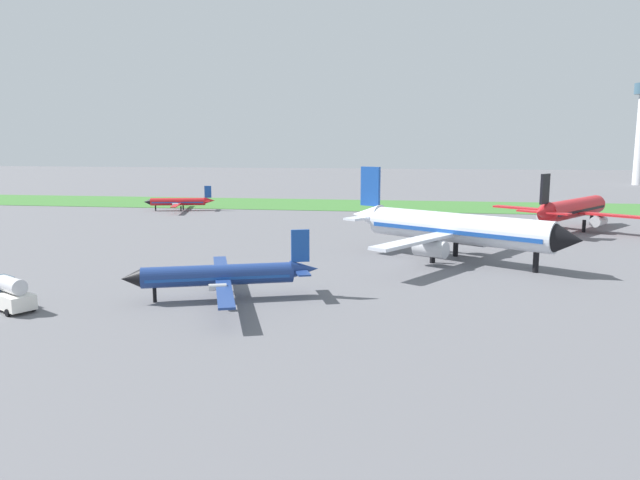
# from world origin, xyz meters

# --- Properties ---
(ground_plane) EXTENTS (600.00, 600.00, 0.00)m
(ground_plane) POSITION_xyz_m (0.00, 0.00, 0.00)
(ground_plane) COLOR slate
(grass_taxiway_strip) EXTENTS (360.00, 28.00, 0.08)m
(grass_taxiway_strip) POSITION_xyz_m (0.00, 80.74, 0.04)
(grass_taxiway_strip) COLOR #3D7533
(grass_taxiway_strip) RESTS_ON ground_plane
(airplane_midfield_jet) EXTENTS (30.87, 30.83, 12.35)m
(airplane_midfield_jet) POSITION_xyz_m (24.16, 9.92, 4.45)
(airplane_midfield_jet) COLOR silver
(airplane_midfield_jet) RESTS_ON ground_plane
(airplane_parked_jet_far) EXTENTS (26.04, 26.23, 10.74)m
(airplane_parked_jet_far) POSITION_xyz_m (47.49, 42.65, 3.87)
(airplane_parked_jet_far) COLOR red
(airplane_parked_jet_far) RESTS_ON ground_plane
(airplane_taxiing_turboprop) EXTENTS (16.44, 19.08, 5.79)m
(airplane_taxiing_turboprop) POSITION_xyz_m (-35.57, 62.35, 2.12)
(airplane_taxiing_turboprop) COLOR red
(airplane_taxiing_turboprop) RESTS_ON ground_plane
(airplane_foreground_turboprop) EXTENTS (19.44, 22.46, 6.99)m
(airplane_foreground_turboprop) POSITION_xyz_m (-0.31, -14.54, 2.56)
(airplane_foreground_turboprop) COLOR navy
(airplane_foreground_turboprop) RESTS_ON ground_plane
(fuel_truck_near_gate) EXTENTS (6.82, 5.36, 3.29)m
(fuel_truck_near_gate) POSITION_xyz_m (-19.51, -21.40, 1.58)
(fuel_truck_near_gate) COLOR white
(fuel_truck_near_gate) RESTS_ON ground_plane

